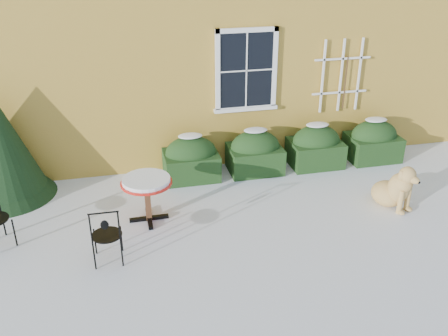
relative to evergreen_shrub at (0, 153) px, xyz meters
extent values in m
plane|color=white|center=(3.73, -2.59, -0.85)|extent=(80.00, 80.00, 0.00)
cube|color=black|center=(4.63, 0.37, 1.12)|extent=(1.05, 0.03, 1.45)
cube|color=white|center=(4.63, 0.36, 1.89)|extent=(1.23, 0.06, 0.09)
cube|color=white|center=(4.63, 0.36, 0.35)|extent=(1.23, 0.06, 0.09)
cube|color=white|center=(4.06, 0.36, 1.12)|extent=(0.09, 0.06, 1.63)
cube|color=white|center=(5.20, 0.36, 1.12)|extent=(0.09, 0.06, 1.63)
cube|color=white|center=(4.63, 0.35, 1.12)|extent=(0.02, 0.02, 1.45)
cube|color=white|center=(4.63, 0.35, 1.12)|extent=(1.05, 0.02, 0.02)
cube|color=white|center=(4.63, 0.36, 0.35)|extent=(1.29, 0.14, 0.07)
cube|color=white|center=(6.23, 0.35, 0.90)|extent=(0.04, 0.03, 1.50)
cube|color=white|center=(6.63, 0.35, 0.90)|extent=(0.04, 0.03, 1.50)
cube|color=white|center=(7.03, 0.35, 0.90)|extent=(0.04, 0.03, 1.50)
cube|color=white|center=(6.63, 0.35, 0.55)|extent=(1.20, 0.03, 0.04)
cube|color=white|center=(6.63, 0.35, 1.25)|extent=(1.20, 0.03, 0.04)
cylinder|color=#472D19|center=(6.73, 0.33, 0.75)|extent=(0.02, 0.02, 1.10)
cube|color=black|center=(3.43, -0.04, -0.59)|extent=(1.05, 0.80, 0.52)
ellipsoid|color=black|center=(3.43, -0.04, -0.33)|extent=(1.00, 0.72, 0.67)
ellipsoid|color=white|center=(3.43, -0.04, 0.03)|extent=(0.47, 0.32, 0.06)
cube|color=black|center=(4.73, -0.04, -0.59)|extent=(1.05, 0.80, 0.52)
ellipsoid|color=black|center=(4.73, -0.04, -0.33)|extent=(1.00, 0.72, 0.67)
ellipsoid|color=white|center=(4.73, -0.04, 0.03)|extent=(0.47, 0.32, 0.06)
cube|color=black|center=(6.03, -0.04, -0.59)|extent=(1.05, 0.80, 0.52)
ellipsoid|color=black|center=(6.03, -0.04, -0.33)|extent=(1.00, 0.72, 0.67)
ellipsoid|color=white|center=(6.03, -0.04, 0.03)|extent=(0.47, 0.32, 0.06)
cube|color=black|center=(7.33, -0.04, -0.59)|extent=(1.05, 0.80, 0.52)
ellipsoid|color=black|center=(7.33, -0.04, -0.33)|extent=(1.00, 0.72, 0.67)
ellipsoid|color=white|center=(7.33, -0.04, 0.03)|extent=(0.47, 0.32, 0.06)
cone|color=black|center=(0.00, 0.00, -0.35)|extent=(1.75, 1.75, 1.01)
cube|color=black|center=(2.46, -1.45, -0.82)|extent=(0.66, 0.08, 0.06)
cube|color=black|center=(2.46, -1.45, -0.82)|extent=(0.08, 0.66, 0.06)
cube|color=#57341D|center=(2.46, -1.45, -0.50)|extent=(0.09, 0.09, 0.71)
cylinder|color=red|center=(2.46, -1.45, -0.14)|extent=(0.85, 0.85, 0.04)
cylinder|color=white|center=(2.46, -1.45, -0.10)|extent=(0.79, 0.79, 0.07)
cylinder|color=black|center=(1.97, -2.26, -0.63)|extent=(0.02, 0.02, 0.44)
cylinder|color=black|center=(1.59, -2.25, -0.63)|extent=(0.02, 0.02, 0.44)
cylinder|color=black|center=(1.96, -2.65, -0.63)|extent=(0.02, 0.02, 0.44)
cylinder|color=black|center=(1.57, -2.64, -0.63)|extent=(0.02, 0.02, 0.44)
cylinder|color=black|center=(1.77, -2.45, -0.41)|extent=(0.45, 0.45, 0.02)
cylinder|color=black|center=(1.96, -2.65, -0.17)|extent=(0.02, 0.02, 0.49)
cylinder|color=black|center=(1.57, -2.64, -0.17)|extent=(0.02, 0.02, 0.49)
cylinder|color=black|center=(1.77, -2.64, 0.07)|extent=(0.43, 0.04, 0.02)
ellipsoid|color=black|center=(1.77, -2.64, -0.12)|extent=(0.12, 0.03, 0.15)
cylinder|color=black|center=(0.38, -1.75, -0.62)|extent=(0.03, 0.03, 0.47)
cylinder|color=black|center=(0.16, -1.39, -0.62)|extent=(0.03, 0.03, 0.47)
ellipsoid|color=tan|center=(6.67, -1.87, -0.65)|extent=(0.73, 0.76, 0.44)
ellipsoid|color=tan|center=(6.74, -2.05, -0.45)|extent=(0.53, 0.51, 0.55)
sphere|color=tan|center=(6.76, -2.11, -0.33)|extent=(0.34, 0.34, 0.34)
cylinder|color=tan|center=(6.70, -2.22, -0.63)|extent=(0.09, 0.09, 0.44)
cylinder|color=tan|center=(6.89, -2.15, -0.63)|extent=(0.09, 0.09, 0.44)
ellipsoid|color=tan|center=(6.72, -2.27, -0.81)|extent=(0.12, 0.16, 0.07)
ellipsoid|color=tan|center=(6.91, -2.19, -0.81)|extent=(0.12, 0.16, 0.07)
cylinder|color=tan|center=(6.77, -2.12, -0.27)|extent=(0.28, 0.31, 0.24)
sphere|color=tan|center=(6.79, -2.17, -0.15)|extent=(0.29, 0.29, 0.29)
ellipsoid|color=tan|center=(6.83, -2.29, -0.19)|extent=(0.21, 0.26, 0.13)
sphere|color=black|center=(6.87, -2.38, -0.19)|extent=(0.05, 0.05, 0.05)
ellipsoid|color=tan|center=(6.65, -2.18, -0.15)|extent=(0.10, 0.12, 0.18)
ellipsoid|color=tan|center=(6.89, -2.08, -0.15)|extent=(0.10, 0.12, 0.18)
cylinder|color=tan|center=(6.75, -1.59, -0.79)|extent=(0.33, 0.28, 0.08)
camera|label=1|loc=(2.05, -8.78, 3.64)|focal=40.00mm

